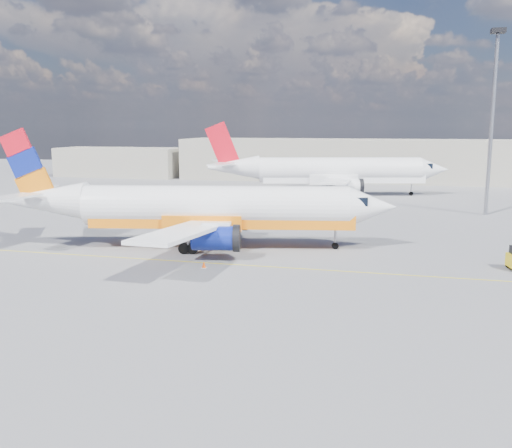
# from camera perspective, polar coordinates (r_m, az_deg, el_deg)

# --- Properties ---
(ground) EXTENTS (240.00, 240.00, 0.00)m
(ground) POSITION_cam_1_polar(r_m,az_deg,el_deg) (42.07, -3.88, -4.99)
(ground) COLOR slate
(ground) RESTS_ON ground
(taxi_line) EXTENTS (70.00, 0.15, 0.01)m
(taxi_line) POSITION_cam_1_polar(r_m,az_deg,el_deg) (44.84, -2.70, -4.04)
(taxi_line) COLOR yellow
(taxi_line) RESTS_ON ground
(terminal_main) EXTENTS (70.00, 14.00, 8.00)m
(terminal_main) POSITION_cam_1_polar(r_m,az_deg,el_deg) (114.10, 10.32, 6.32)
(terminal_main) COLOR #A59F8E
(terminal_main) RESTS_ON ground
(terminal_annex) EXTENTS (26.00, 10.00, 6.00)m
(terminal_annex) POSITION_cam_1_polar(r_m,az_deg,el_deg) (125.01, -13.44, 6.05)
(terminal_annex) COLOR #A59F8E
(terminal_annex) RESTS_ON ground
(main_jet) EXTENTS (35.20, 27.19, 10.62)m
(main_jet) POSITION_cam_1_polar(r_m,az_deg,el_deg) (50.35, -5.26, 1.57)
(main_jet) COLOR white
(main_jet) RESTS_ON ground
(second_jet) EXTENTS (37.45, 28.59, 11.32)m
(second_jet) POSITION_cam_1_polar(r_m,az_deg,el_deg) (88.28, 7.59, 5.24)
(second_jet) COLOR white
(second_jet) RESTS_ON ground
(traffic_cone) EXTENTS (0.38, 0.38, 0.53)m
(traffic_cone) POSITION_cam_1_polar(r_m,az_deg,el_deg) (43.77, -5.24, -4.07)
(traffic_cone) COLOR white
(traffic_cone) RESTS_ON ground
(floodlight_mast) EXTENTS (1.59, 1.59, 21.74)m
(floodlight_mast) POSITION_cam_1_polar(r_m,az_deg,el_deg) (73.94, 22.62, 10.88)
(floodlight_mast) COLOR gray
(floodlight_mast) RESTS_ON ground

